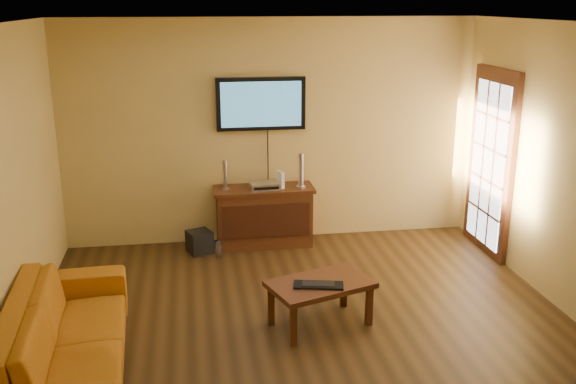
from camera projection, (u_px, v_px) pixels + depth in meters
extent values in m
plane|color=black|center=(309.00, 334.00, 5.77)|extent=(5.00, 5.00, 0.00)
plane|color=tan|center=(272.00, 132.00, 7.74)|extent=(5.00, 0.00, 5.00)
plane|color=white|center=(312.00, 24.00, 4.99)|extent=(5.00, 5.00, 0.00)
cube|color=#3D1D0E|center=(491.00, 165.00, 7.44)|extent=(0.06, 1.02, 2.22)
cube|color=white|center=(488.00, 165.00, 7.43)|extent=(0.01, 0.79, 1.89)
cube|color=#3D1D0E|center=(264.00, 218.00, 7.79)|extent=(1.13, 0.42, 0.68)
cube|color=black|center=(266.00, 221.00, 7.58)|extent=(1.04, 0.02, 0.41)
cube|color=#3D1D0E|center=(264.00, 189.00, 7.69)|extent=(1.20, 0.46, 0.04)
cube|color=black|center=(261.00, 104.00, 7.58)|extent=(1.06, 0.07, 0.63)
cube|color=teal|center=(261.00, 104.00, 7.54)|extent=(0.95, 0.01, 0.53)
cube|color=#3D1D0E|center=(320.00, 284.00, 5.82)|extent=(1.04, 0.82, 0.05)
cube|color=#3D1D0E|center=(293.00, 326.00, 5.52)|extent=(0.06, 0.06, 0.38)
cube|color=#3D1D0E|center=(369.00, 306.00, 5.88)|extent=(0.06, 0.06, 0.38)
cube|color=#3D1D0E|center=(271.00, 306.00, 5.88)|extent=(0.06, 0.06, 0.38)
cube|color=#3D1D0E|center=(344.00, 288.00, 6.24)|extent=(0.06, 0.06, 0.38)
imported|color=#A96312|center=(64.00, 326.00, 5.01)|extent=(0.79, 2.28, 0.88)
cylinder|color=silver|center=(225.00, 188.00, 7.62)|extent=(0.10, 0.10, 0.01)
cylinder|color=silver|center=(225.00, 174.00, 7.57)|extent=(0.05, 0.05, 0.33)
cylinder|color=silver|center=(301.00, 186.00, 7.71)|extent=(0.11, 0.11, 0.02)
cylinder|color=silver|center=(301.00, 170.00, 7.65)|extent=(0.06, 0.06, 0.39)
cube|color=silver|center=(265.00, 185.00, 7.63)|extent=(0.36, 0.26, 0.08)
cube|color=white|center=(280.00, 180.00, 7.66)|extent=(0.08, 0.15, 0.20)
cube|color=black|center=(200.00, 242.00, 7.60)|extent=(0.34, 0.34, 0.26)
cylinder|color=white|center=(219.00, 250.00, 7.44)|extent=(0.07, 0.07, 0.19)
sphere|color=white|center=(219.00, 242.00, 7.41)|extent=(0.04, 0.04, 0.04)
cube|color=black|center=(318.00, 285.00, 5.72)|extent=(0.47, 0.26, 0.02)
cube|color=black|center=(318.00, 284.00, 5.72)|extent=(0.31, 0.18, 0.01)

